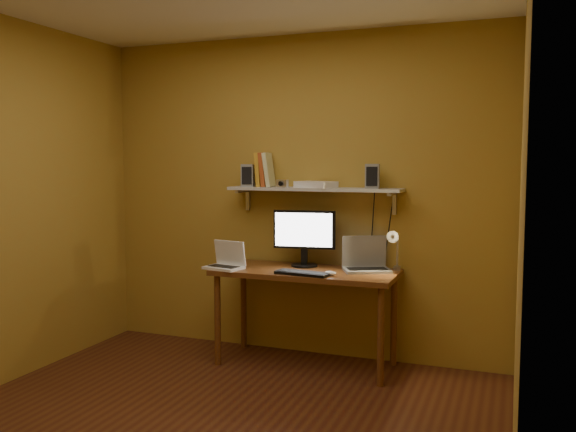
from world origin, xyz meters
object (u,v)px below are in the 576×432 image
at_px(mouse, 330,273).
at_px(speaker_right, 372,176).
at_px(desk, 306,281).
at_px(laptop, 366,261).
at_px(netbook, 227,261).
at_px(router, 316,184).
at_px(shelf_camera, 282,183).
at_px(monitor, 304,235).
at_px(speaker_left, 248,175).
at_px(desk_lamp, 395,245).
at_px(keyboard, 302,273).
at_px(wall_shelf, 314,190).

xyz_separation_m(mouse, speaker_right, (0.23, 0.34, 0.70)).
height_order(desk, speaker_right, speaker_right).
bearing_deg(mouse, laptop, 66.26).
bearing_deg(netbook, router, 40.61).
height_order(mouse, speaker_right, speaker_right).
bearing_deg(shelf_camera, monitor, 5.14).
xyz_separation_m(shelf_camera, router, (0.26, 0.07, -0.01)).
bearing_deg(laptop, shelf_camera, 156.03).
relative_size(netbook, speaker_left, 1.74).
height_order(desk_lamp, speaker_right, speaker_right).
xyz_separation_m(monitor, keyboard, (0.10, -0.34, -0.24)).
bearing_deg(speaker_right, netbook, -169.52).
distance_m(monitor, netbook, 0.64).
xyz_separation_m(mouse, speaker_left, (-0.81, 0.34, 0.70)).
xyz_separation_m(netbook, mouse, (0.84, -0.01, -0.04)).
distance_m(desk, speaker_right, 0.95).
distance_m(monitor, keyboard, 0.43).
xyz_separation_m(desk, speaker_left, (-0.56, 0.18, 0.80)).
bearing_deg(speaker_right, router, 172.18).
bearing_deg(mouse, keyboard, -159.69).
bearing_deg(netbook, monitor, 40.19).
bearing_deg(mouse, shelf_camera, 158.14).
height_order(shelf_camera, router, shelf_camera).
bearing_deg(laptop, netbook, 170.53).
bearing_deg(netbook, wall_shelf, 41.76).
relative_size(speaker_left, shelf_camera, 1.67).
xyz_separation_m(mouse, desk_lamp, (0.42, 0.29, 0.19)).
xyz_separation_m(desk_lamp, shelf_camera, (-0.90, -0.00, 0.45)).
bearing_deg(desk_lamp, speaker_left, 177.37).
bearing_deg(router, speaker_left, -179.44).
relative_size(desk, laptop, 3.37).
relative_size(netbook, mouse, 3.45).
relative_size(monitor, mouse, 5.38).
xyz_separation_m(keyboard, router, (-0.03, 0.39, 0.64)).
relative_size(netbook, desk_lamp, 0.84).
distance_m(netbook, speaker_right, 1.30).
xyz_separation_m(keyboard, desk_lamp, (0.62, 0.33, 0.20)).
distance_m(desk, keyboard, 0.23).
height_order(desk, router, router).
xyz_separation_m(wall_shelf, keyboard, (0.04, -0.40, -0.60)).
height_order(desk, wall_shelf, wall_shelf).
relative_size(laptop, desk_lamp, 1.11).
bearing_deg(monitor, laptop, -7.76).
height_order(mouse, shelf_camera, shelf_camera).
relative_size(speaker_right, shelf_camera, 1.72).
relative_size(mouse, desk_lamp, 0.24).
bearing_deg(keyboard, laptop, 48.53).
xyz_separation_m(desk, monitor, (-0.06, 0.14, 0.34)).
height_order(keyboard, router, router).
bearing_deg(desk_lamp, keyboard, -151.80).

